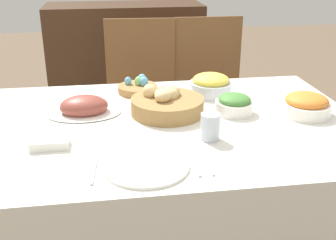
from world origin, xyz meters
The scene contains 16 objects.
dining_table centered at (0.00, 0.00, 0.37)m, with size 1.61×1.06×0.73m.
chair_far_right centered at (0.42, 0.86, 0.52)m, with size 0.42×0.42×0.99m.
chair_far_center centered at (-0.01, 0.86, 0.52)m, with size 0.44×0.44×0.99m.
sideboard centered at (-0.05, 1.70, 0.49)m, with size 1.17×0.44×0.98m.
bread_basket centered at (0.03, 0.09, 0.78)m, with size 0.30×0.30×0.12m.
egg_basket centered at (-0.06, 0.38, 0.76)m, with size 0.19×0.19×0.08m.
ham_platter centered at (-0.31, 0.13, 0.76)m, with size 0.31×0.21×0.09m.
carrot_bowl centered at (0.60, -0.01, 0.78)m, with size 0.21×0.21×0.09m.
green_salad_bowl centered at (0.31, 0.05, 0.77)m, with size 0.16×0.16×0.08m.
pineapple_bowl centered at (0.27, 0.30, 0.78)m, with size 0.20×0.20×0.10m.
dinner_plate centered at (-0.10, -0.36, 0.74)m, with size 0.28×0.28×0.01m.
fork centered at (-0.26, -0.36, 0.74)m, with size 0.02×0.17×0.00m.
knife centered at (0.06, -0.36, 0.74)m, with size 0.02×0.17×0.00m.
spoon centered at (0.09, -0.36, 0.74)m, with size 0.02×0.17×0.00m.
drinking_cup centered at (0.15, -0.19, 0.78)m, with size 0.07×0.07×0.10m.
butter_dish centered at (-0.42, -0.17, 0.75)m, with size 0.13×0.08×0.03m.
Camera 1 is at (-0.20, -1.53, 1.39)m, focal length 45.00 mm.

